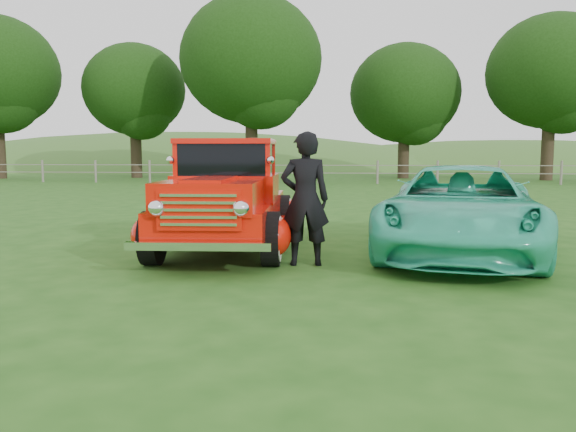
# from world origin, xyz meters

# --- Properties ---
(ground) EXTENTS (140.00, 140.00, 0.00)m
(ground) POSITION_xyz_m (0.00, 0.00, 0.00)
(ground) COLOR #204E14
(ground) RESTS_ON ground
(distant_hills) EXTENTS (116.00, 60.00, 18.00)m
(distant_hills) POSITION_xyz_m (-4.08, 59.46, -4.55)
(distant_hills) COLOR #386926
(distant_hills) RESTS_ON ground
(fence_line) EXTENTS (48.00, 0.12, 1.20)m
(fence_line) POSITION_xyz_m (0.00, 22.00, 0.60)
(fence_line) COLOR gray
(fence_line) RESTS_ON ground
(tree_mid_west) EXTENTS (6.40, 6.40, 8.46)m
(tree_mid_west) POSITION_xyz_m (-12.00, 28.00, 5.55)
(tree_mid_west) COLOR black
(tree_mid_west) RESTS_ON ground
(tree_near_west) EXTENTS (8.00, 8.00, 10.42)m
(tree_near_west) POSITION_xyz_m (-4.00, 25.00, 6.80)
(tree_near_west) COLOR black
(tree_near_west) RESTS_ON ground
(tree_near_east) EXTENTS (6.80, 6.80, 8.33)m
(tree_near_east) POSITION_xyz_m (5.00, 29.00, 5.25)
(tree_near_east) COLOR black
(tree_near_east) RESTS_ON ground
(tree_mid_east) EXTENTS (7.20, 7.20, 9.44)m
(tree_mid_east) POSITION_xyz_m (13.00, 27.00, 6.17)
(tree_mid_east) COLOR black
(tree_mid_east) RESTS_ON ground
(red_pickup) EXTENTS (2.42, 5.07, 1.78)m
(red_pickup) POSITION_xyz_m (-0.56, 2.04, 0.80)
(red_pickup) COLOR black
(red_pickup) RESTS_ON ground
(teal_sedan) EXTENTS (3.23, 5.29, 1.37)m
(teal_sedan) POSITION_xyz_m (3.13, 1.82, 0.68)
(teal_sedan) COLOR #30C299
(teal_sedan) RESTS_ON ground
(man) EXTENTS (0.73, 0.53, 1.85)m
(man) POSITION_xyz_m (0.80, 0.69, 0.92)
(man) COLOR black
(man) RESTS_ON ground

